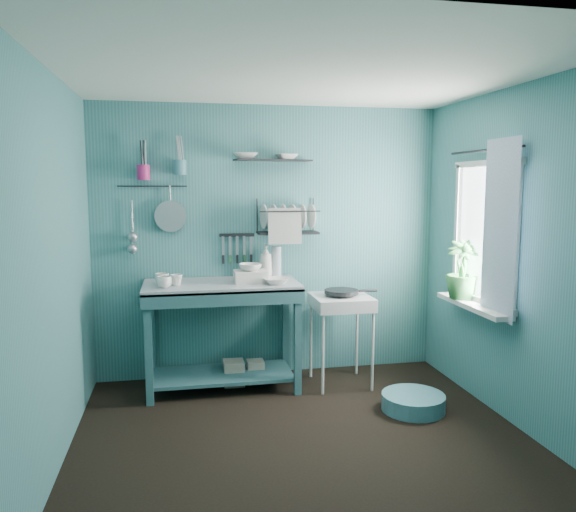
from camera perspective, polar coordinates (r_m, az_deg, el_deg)
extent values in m
plane|color=black|center=(4.14, 1.65, -18.28)|extent=(3.20, 3.20, 0.00)
plane|color=silver|center=(3.80, 1.79, 18.12)|extent=(3.20, 3.20, 0.00)
plane|color=#366C6F|center=(5.23, -1.90, 1.43)|extent=(3.20, 0.00, 3.20)
plane|color=#366C6F|center=(2.35, 9.81, -6.03)|extent=(3.20, 0.00, 3.20)
plane|color=#366C6F|center=(3.76, -22.81, -1.49)|extent=(0.00, 3.00, 3.00)
plane|color=#366C6F|center=(4.40, 22.47, -0.25)|extent=(0.00, 3.00, 3.00)
cube|color=#2D595F|center=(4.99, -6.69, -8.04)|extent=(1.34, 0.68, 0.94)
imported|color=silver|center=(4.71, -12.47, -2.61)|extent=(0.12, 0.12, 0.10)
imported|color=silver|center=(4.80, -11.25, -2.40)|extent=(0.14, 0.14, 0.09)
imported|color=silver|center=(4.87, -12.66, -2.29)|extent=(0.17, 0.17, 0.10)
cube|color=beige|center=(4.88, -3.83, -2.08)|extent=(0.28, 0.22, 0.10)
imported|color=silver|center=(4.87, -3.84, -1.15)|extent=(0.20, 0.19, 0.06)
imported|color=beige|center=(5.10, -2.25, -0.53)|extent=(0.12, 0.12, 0.30)
cylinder|color=#A7B4BA|center=(5.14, -1.19, -0.57)|extent=(0.09, 0.09, 0.28)
imported|color=silver|center=(4.79, -1.25, -2.54)|extent=(0.22, 0.22, 0.05)
cube|color=silver|center=(5.09, 5.39, -8.49)|extent=(0.54, 0.54, 0.81)
cylinder|color=black|center=(4.99, 5.45, -3.62)|extent=(0.30, 0.30, 0.03)
cube|color=black|center=(5.16, -5.21, 2.13)|extent=(0.32, 0.03, 0.03)
cube|color=black|center=(5.11, -0.03, 4.06)|extent=(0.58, 0.31, 0.32)
cube|color=black|center=(5.11, -1.52, 9.70)|extent=(0.72, 0.28, 0.02)
imported|color=silver|center=(5.08, -4.35, 10.71)|extent=(0.23, 0.23, 0.06)
imported|color=silver|center=(5.14, -0.14, 9.77)|extent=(0.23, 0.23, 0.05)
cylinder|color=#B52164|center=(5.07, -14.48, 8.22)|extent=(0.11, 0.11, 0.13)
cylinder|color=#3C707E|center=(5.06, -10.92, 8.84)|extent=(0.11, 0.11, 0.13)
cylinder|color=#9FA1A7|center=(5.10, -11.85, 3.99)|extent=(0.28, 0.03, 0.28)
cylinder|color=#9FA1A7|center=(5.12, -15.54, 3.79)|extent=(0.01, 0.01, 0.30)
cylinder|color=#9FA1A7|center=(5.13, -15.58, 2.63)|extent=(0.01, 0.01, 0.30)
cylinder|color=black|center=(5.11, -13.60, 6.91)|extent=(0.60, 0.01, 0.01)
plane|color=white|center=(4.76, 19.44, 2.23)|extent=(0.00, 1.10, 1.10)
cube|color=silver|center=(4.80, 18.26, -4.80)|extent=(0.16, 0.95, 0.04)
plane|color=silver|center=(4.47, 20.68, 2.51)|extent=(0.00, 1.35, 1.35)
cylinder|color=black|center=(4.73, 19.30, 10.10)|extent=(0.02, 1.05, 0.02)
imported|color=#2C6E32|center=(4.92, 17.32, -1.33)|extent=(0.35, 0.35, 0.49)
cube|color=gray|center=(5.15, -5.54, -11.73)|extent=(0.18, 0.18, 0.22)
cube|color=gray|center=(5.20, -3.33, -11.62)|extent=(0.15, 0.15, 0.20)
cylinder|color=teal|center=(4.71, 12.60, -14.29)|extent=(0.50, 0.50, 0.13)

